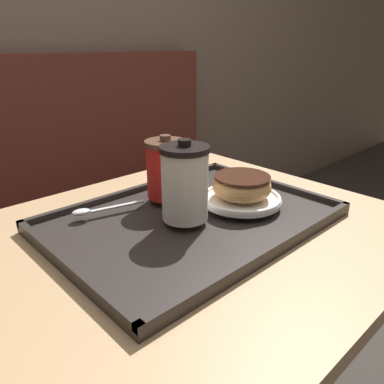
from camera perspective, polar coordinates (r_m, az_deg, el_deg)
The scene contains 8 objects.
booth_bench at distance 1.58m, azimuth -20.56°, elevation -6.76°, with size 1.78×0.44×1.00m.
cafe_table at distance 0.80m, azimuth 0.22°, elevation -16.67°, with size 0.79×0.68×0.71m.
serving_tray at distance 0.72m, azimuth -0.00°, elevation -4.19°, with size 0.52×0.38×0.02m.
coffee_cup_front at distance 0.66m, azimuth -1.10°, elevation 1.44°, with size 0.09×0.09×0.15m.
coffee_cup_rear at distance 0.77m, azimuth -3.98°, elevation 3.55°, with size 0.08×0.08×0.13m.
plate_with_chocolate_donut at distance 0.76m, azimuth 7.50°, elevation -0.96°, with size 0.16×0.16×0.01m.
donut_chocolate_glazed at distance 0.75m, azimuth 7.60°, elevation 1.01°, with size 0.12×0.12×0.04m.
spoon at distance 0.73m, azimuth -14.99°, elevation -2.72°, with size 0.14×0.05×0.01m.
Camera 1 is at (-0.43, -0.46, 1.03)m, focal length 35.00 mm.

